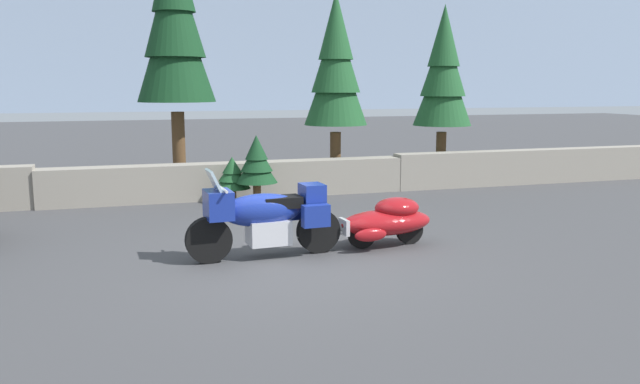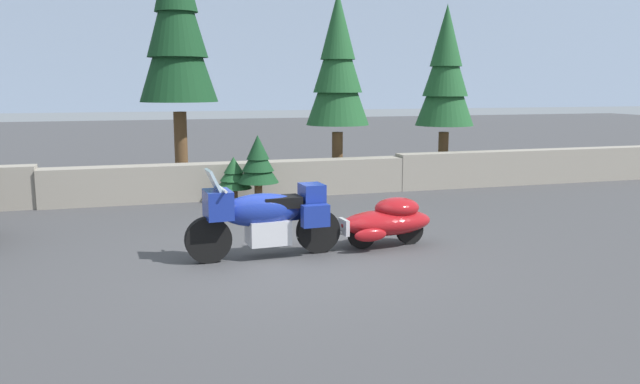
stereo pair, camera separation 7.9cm
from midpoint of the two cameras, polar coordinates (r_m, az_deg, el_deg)
The scene contains 10 objects.
ground_plane at distance 9.23m, azimuth -2.72°, elevation -6.16°, with size 80.00×80.00×0.00m, color #424244.
stone_guard_wall at distance 14.31m, azimuth -9.01°, elevation 1.07°, with size 24.00×0.57×0.88m.
distant_ridgeline at distance 104.19m, azimuth -16.29°, elevation 12.12°, with size 240.00×80.00×16.00m, color #8C9EB7.
touring_motorcycle at distance 9.30m, azimuth -5.20°, elevation -2.12°, with size 2.31×0.81×1.33m.
car_shaped_trailer at distance 10.03m, azimuth 5.74°, elevation -2.51°, with size 2.22×0.81×0.76m.
pine_tree_tall at distance 16.19m, azimuth -12.99°, elevation 14.64°, with size 1.88×1.88×6.40m.
pine_tree_secondary at distance 16.83m, azimuth 10.79°, elevation 10.43°, with size 1.49×1.49×4.50m.
pine_tree_far_right at distance 15.67m, azimuth 1.26°, elevation 11.15°, with size 1.53×1.53×4.71m.
pine_sapling_near at distance 13.37m, azimuth -5.84°, elevation 2.71°, with size 0.86×0.86×1.48m.
pine_sapling_farther at distance 13.67m, azimuth -7.98°, elevation 1.55°, with size 0.77×0.77×1.00m.
Camera 1 is at (-2.24, -8.60, 2.48)m, focal length 35.96 mm.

